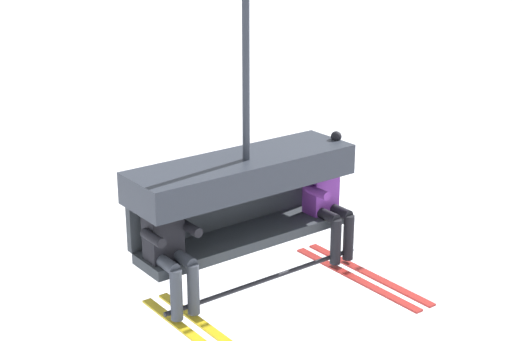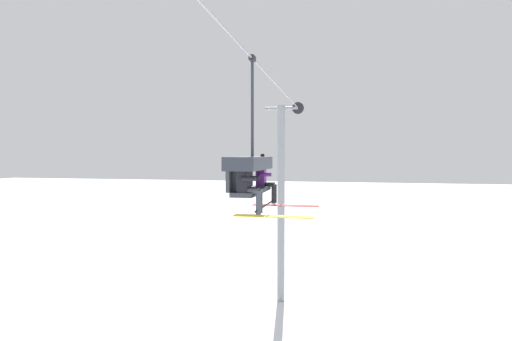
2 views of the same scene
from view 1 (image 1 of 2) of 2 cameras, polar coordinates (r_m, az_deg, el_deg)
The scene contains 3 objects.
chairlift_chair at distance 7.54m, azimuth -1.03°, elevation -1.00°, with size 2.31×0.74×3.50m.
skier_black at distance 7.01m, azimuth -6.21°, elevation -5.49°, with size 0.46×1.70×1.23m.
skier_purple at distance 8.05m, azimuth 5.33°, elevation -2.01°, with size 0.48×1.70×1.34m.
Camera 1 is at (-3.49, -6.47, 9.33)m, focal length 55.00 mm.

